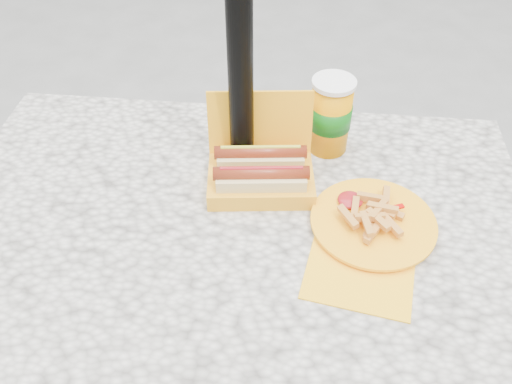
# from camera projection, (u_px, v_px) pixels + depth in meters

# --- Properties ---
(picnic_table) EXTENTS (1.20, 0.80, 0.75)m
(picnic_table) POSITION_uv_depth(u_px,v_px,m) (235.00, 255.00, 1.16)
(picnic_table) COLOR beige
(picnic_table) RESTS_ON ground
(umbrella_pole) EXTENTS (0.05, 0.05, 2.20)m
(umbrella_pole) POSITION_uv_depth(u_px,v_px,m) (239.00, 19.00, 0.96)
(umbrella_pole) COLOR black
(umbrella_pole) RESTS_ON ground
(hotdog_box) EXTENTS (0.24, 0.19, 0.18)m
(hotdog_box) POSITION_uv_depth(u_px,v_px,m) (261.00, 171.00, 1.13)
(hotdog_box) COLOR #FFA613
(hotdog_box) RESTS_ON picnic_table
(fries_plate) EXTENTS (0.26, 0.34, 0.05)m
(fries_plate) POSITION_uv_depth(u_px,v_px,m) (372.00, 225.00, 1.06)
(fries_plate) COLOR yellow
(fries_plate) RESTS_ON picnic_table
(soda_cup) EXTENTS (0.09, 0.09, 0.18)m
(soda_cup) POSITION_uv_depth(u_px,v_px,m) (330.00, 115.00, 1.19)
(soda_cup) COLOR orange
(soda_cup) RESTS_ON picnic_table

